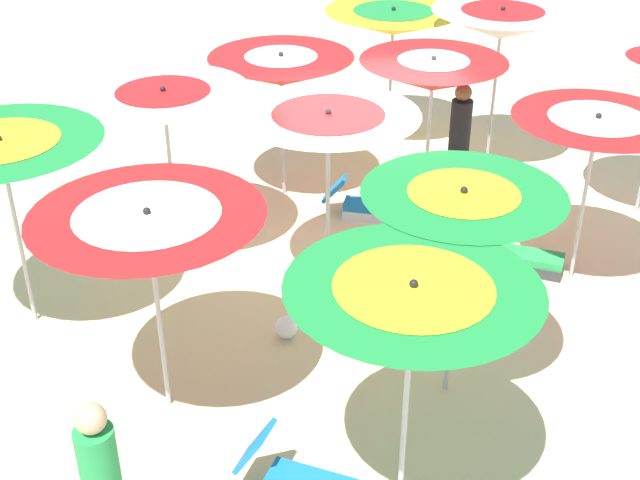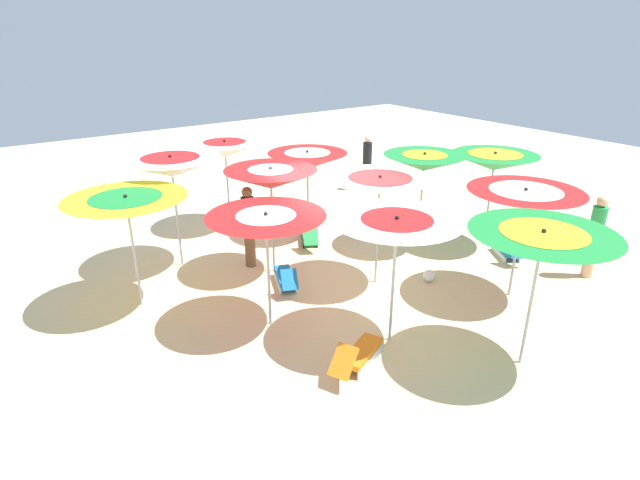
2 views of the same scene
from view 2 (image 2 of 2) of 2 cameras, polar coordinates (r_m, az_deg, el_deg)
ground at (r=11.28m, az=1.84°, el=-4.14°), size 37.83×37.83×0.04m
beach_umbrella_0 at (r=13.63m, az=-10.57°, el=9.95°), size 1.97×1.97×2.40m
beach_umbrella_1 at (r=11.46m, az=-16.27°, el=7.86°), size 2.11×2.11×2.58m
beach_umbrella_2 at (r=9.98m, az=-20.75°, el=3.42°), size 2.22×2.22×2.29m
beach_umbrella_3 at (r=12.92m, az=-1.41°, el=8.89°), size 1.99×1.99×2.24m
beach_umbrella_4 at (r=10.77m, az=-5.51°, el=6.82°), size 1.95×1.95×2.41m
beach_umbrella_5 at (r=8.76m, az=-6.01°, el=1.50°), size 2.07×2.07×2.20m
beach_umbrella_6 at (r=12.34m, az=11.55°, el=8.48°), size 1.92×1.92×2.38m
beach_umbrella_7 at (r=10.30m, az=6.69°, el=6.04°), size 2.10×2.10×2.38m
beach_umbrella_8 at (r=8.28m, az=8.52°, el=1.02°), size 2.15×2.15×2.32m
beach_umbrella_9 at (r=12.88m, az=18.88°, el=8.27°), size 2.02×2.02×2.37m
beach_umbrella_10 at (r=10.45m, az=21.87°, el=4.28°), size 2.18×2.18×2.29m
beach_umbrella_11 at (r=8.25m, az=23.50°, el=-0.49°), size 2.19×2.19×2.36m
lounger_0 at (r=12.84m, az=-1.17°, el=0.50°), size 0.96×1.28×0.63m
lounger_1 at (r=10.79m, az=-3.86°, el=-4.21°), size 0.79×1.26×0.59m
lounger_2 at (r=8.45m, az=4.34°, el=-12.61°), size 1.38×0.89×0.62m
lounger_3 at (r=12.83m, az=20.29°, el=-0.98°), size 0.90×1.14×0.71m
beachgoer_0 at (r=17.05m, az=5.28°, el=8.73°), size 0.30×0.30×1.81m
beachgoer_1 at (r=11.47m, az=-7.95°, el=1.67°), size 0.30×0.30×1.88m
beachgoer_2 at (r=12.34m, az=28.35°, el=0.50°), size 0.30×0.30×1.85m
beach_ball at (r=11.24m, az=12.07°, el=-3.94°), size 0.26×0.26×0.26m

